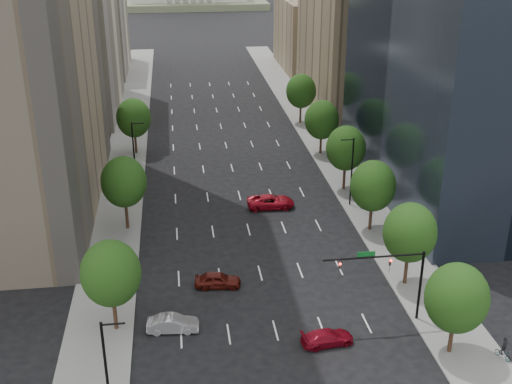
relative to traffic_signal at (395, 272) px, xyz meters
name	(u,v)px	position (x,y,z in m)	size (l,w,h in m)	color
sidewalk_left	(119,201)	(-26.03, 30.00, -5.10)	(6.00, 200.00, 0.15)	slate
sidewalk_right	(354,189)	(4.97, 30.00, -5.10)	(6.00, 200.00, 0.15)	slate
midrise_cream_left	(71,15)	(-35.53, 73.00, 12.33)	(14.00, 30.00, 35.00)	beige
filler_left	(94,32)	(-35.53, 106.00, 3.83)	(14.00, 26.00, 18.00)	beige
parking_tan_right	(351,26)	(14.47, 70.00, 9.83)	(14.00, 30.00, 30.00)	#8C7759
filler_right	(312,34)	(14.47, 103.00, 2.83)	(14.00, 26.00, 16.00)	#8C7759
tree_right_0	(457,298)	(3.47, -5.00, 0.22)	(5.20, 5.20, 8.39)	#382316
tree_right_1	(410,233)	(3.47, 6.00, 0.58)	(5.20, 5.20, 8.75)	#382316
tree_right_2	(373,186)	(3.47, 18.00, 0.43)	(5.20, 5.20, 8.61)	#382316
tree_right_3	(346,148)	(3.47, 30.00, 0.72)	(5.20, 5.20, 8.89)	#382316
tree_right_4	(322,120)	(3.47, 44.00, 0.29)	(5.20, 5.20, 8.46)	#382316
tree_right_5	(301,91)	(3.47, 60.00, 0.58)	(5.20, 5.20, 8.75)	#382316
tree_left_0	(111,273)	(-24.53, 2.00, 0.58)	(5.20, 5.20, 8.75)	#382316
tree_left_1	(124,182)	(-24.53, 22.00, 0.79)	(5.20, 5.20, 8.97)	#382316
tree_left_2	(134,118)	(-24.53, 48.00, 0.50)	(5.20, 5.20, 8.68)	#382316
streetlight_rn	(351,170)	(2.91, 25.00, -0.33)	(1.70, 0.20, 9.00)	black
streetlight_ls	(107,373)	(-23.96, -10.00, -0.33)	(1.70, 0.20, 9.00)	black
streetlight_ln	(134,152)	(-23.96, 35.00, -0.33)	(1.70, 0.20, 9.00)	black
traffic_signal	(395,272)	(0.00, 0.00, 0.00)	(9.12, 0.40, 7.38)	black
car_red_near	(327,337)	(-6.44, -2.50, -4.51)	(1.86, 4.58, 1.33)	maroon
car_maroon	(218,280)	(-15.04, 7.93, -4.40)	(1.83, 4.56, 1.55)	#49110C
car_silver	(173,324)	(-19.53, 1.12, -4.42)	(1.59, 4.57, 1.50)	#A4A4A9
car_red_far	(271,202)	(-7.03, 25.72, -4.35)	(2.72, 5.91, 1.64)	maroon
cyclist	(503,351)	(7.47, -6.47, -4.32)	(1.14, 1.67, 2.09)	black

